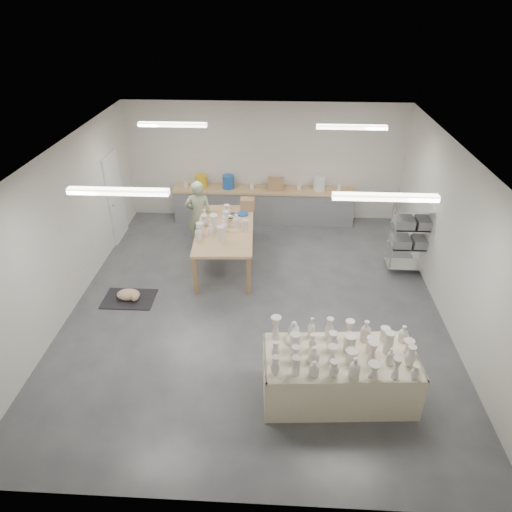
# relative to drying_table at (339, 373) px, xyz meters

# --- Properties ---
(room) EXTENTS (8.00, 8.02, 3.00)m
(room) POSITION_rel_drying_table_xyz_m (-1.45, 2.31, 1.61)
(room) COLOR #424449
(room) RESTS_ON ground
(back_counter) EXTENTS (4.60, 0.60, 1.24)m
(back_counter) POSITION_rel_drying_table_xyz_m (-1.35, 5.91, 0.04)
(back_counter) COLOR tan
(back_counter) RESTS_ON ground
(wire_shelf) EXTENTS (0.88, 0.48, 1.80)m
(wire_shelf) POSITION_rel_drying_table_xyz_m (1.86, 3.63, 0.48)
(wire_shelf) COLOR silver
(wire_shelf) RESTS_ON ground
(drying_table) EXTENTS (2.29, 1.21, 1.16)m
(drying_table) POSITION_rel_drying_table_xyz_m (0.00, 0.00, 0.00)
(drying_table) COLOR olive
(drying_table) RESTS_ON ground
(work_table) EXTENTS (1.31, 2.45, 1.23)m
(work_table) POSITION_rel_drying_table_xyz_m (-2.09, 3.75, 0.46)
(work_table) COLOR tan
(work_table) RESTS_ON ground
(rug) EXTENTS (1.00, 0.70, 0.02)m
(rug) POSITION_rel_drying_table_xyz_m (-3.86, 2.24, -0.43)
(rug) COLOR black
(rug) RESTS_ON ground
(cat) EXTENTS (0.52, 0.41, 0.20)m
(cat) POSITION_rel_drying_table_xyz_m (-3.84, 2.22, -0.32)
(cat) COLOR white
(cat) RESTS_ON rug
(potter) EXTENTS (0.64, 0.45, 1.68)m
(potter) POSITION_rel_drying_table_xyz_m (-2.76, 4.39, 0.40)
(potter) COLOR #9DAD86
(potter) RESTS_ON ground
(red_stool) EXTENTS (0.39, 0.39, 0.32)m
(red_stool) POSITION_rel_drying_table_xyz_m (-2.76, 4.66, -0.16)
(red_stool) COLOR #A91918
(red_stool) RESTS_ON ground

